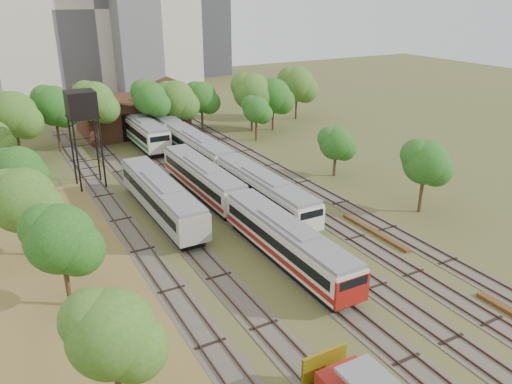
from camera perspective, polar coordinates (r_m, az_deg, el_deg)
ground at (r=37.31m, az=14.49°, el=-13.57°), size 240.00×240.00×0.00m
dry_grass_patch at (r=36.33m, az=-17.49°, el=-14.99°), size 14.00×60.00×0.04m
tracks at (r=55.20m, az=-3.82°, el=-0.74°), size 24.60×80.00×0.19m
railcar_red_set at (r=48.54m, az=-1.97°, el=-1.58°), size 2.93×34.58×3.62m
railcar_green_set at (r=66.75m, az=-6.60°, el=4.93°), size 2.97×52.08×3.68m
railcar_rear at (r=76.04m, az=-12.85°, el=6.78°), size 3.28×16.08×4.06m
old_grey_coach at (r=51.03m, az=-10.79°, el=-0.58°), size 3.06×18.00×3.79m
water_tower at (r=59.36m, az=-19.34°, el=9.18°), size 3.23×3.23×11.17m
rail_pile_far at (r=48.60m, az=13.39°, el=-4.47°), size 0.55×8.75×0.28m
maintenance_shed at (r=84.00m, az=-13.95°, el=8.63°), size 16.45×11.55×7.58m
tree_band_left at (r=48.45m, az=-25.26°, el=0.25°), size 7.93×73.79×7.90m
tree_band_far at (r=78.35m, az=-8.66°, el=10.59°), size 51.95×10.67×9.68m
tree_band_right at (r=61.57m, az=9.27°, el=6.17°), size 5.95×36.07×7.68m
tower_centre at (r=123.65m, az=-18.92°, el=19.27°), size 20.00×18.00×36.00m
tower_far_right at (r=142.93m, az=-6.26°, el=18.83°), size 12.00×12.00×28.00m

